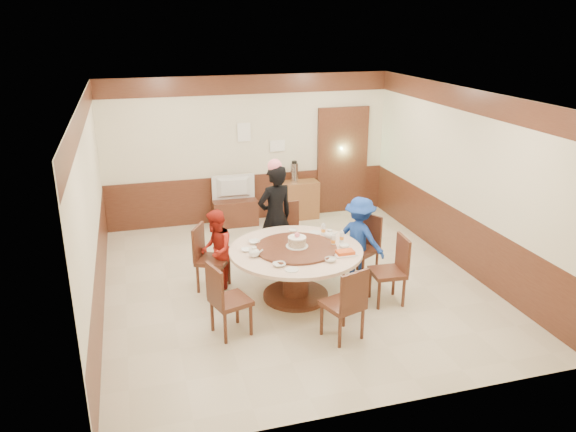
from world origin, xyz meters
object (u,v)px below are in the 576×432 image
object	(u,v)px
person_blue	(360,238)
television	(234,188)
person_standing	(275,217)
tv_stand	(235,212)
shrimp_platter	(345,253)
person_red	(216,250)
birthday_cake	(297,242)
thermos	(294,173)
banquet_table	(296,263)
side_cabinet	(298,200)

from	to	relation	value
person_blue	television	size ratio (longest dim) A/B	1.57
person_standing	tv_stand	distance (m)	2.18
person_standing	shrimp_platter	distance (m)	1.61
person_red	birthday_cake	distance (m)	1.23
birthday_cake	thermos	size ratio (longest dim) A/B	0.83
tv_stand	thermos	distance (m)	1.39
person_standing	banquet_table	bearing A→B (deg)	73.17
tv_stand	television	size ratio (longest dim) A/B	1.04
banquet_table	shrimp_platter	distance (m)	0.74
person_standing	thermos	distance (m)	2.31
person_red	birthday_cake	xyz separation A→B (m)	(1.05, -0.59, 0.25)
person_blue	thermos	world-z (taller)	person_blue
banquet_table	person_red	xyz separation A→B (m)	(-1.03, 0.60, 0.07)
shrimp_platter	tv_stand	xyz separation A→B (m)	(-0.85, 3.58, -0.53)
thermos	shrimp_platter	bearing A→B (deg)	-95.58
tv_stand	thermos	size ratio (longest dim) A/B	2.24
side_cabinet	television	bearing A→B (deg)	-178.65
television	side_cabinet	world-z (taller)	television
person_standing	birthday_cake	distance (m)	1.10
person_red	television	size ratio (longest dim) A/B	1.48
side_cabinet	thermos	xyz separation A→B (m)	(-0.07, 0.00, 0.56)
banquet_table	tv_stand	size ratio (longest dim) A/B	2.20
shrimp_platter	thermos	bearing A→B (deg)	84.42
person_blue	thermos	xyz separation A→B (m)	(-0.19, 2.85, 0.30)
person_standing	television	distance (m)	2.10
person_red	birthday_cake	bearing A→B (deg)	72.07
person_blue	birthday_cake	distance (m)	1.18
tv_stand	side_cabinet	distance (m)	1.28
tv_stand	thermos	bearing A→B (deg)	1.43
tv_stand	side_cabinet	xyz separation A→B (m)	(1.27, 0.03, 0.12)
birthday_cake	thermos	world-z (taller)	thermos
tv_stand	side_cabinet	bearing A→B (deg)	1.35
banquet_table	shrimp_platter	xyz separation A→B (m)	(0.58, -0.38, 0.24)
birthday_cake	person_blue	bearing A→B (deg)	18.34
banquet_table	person_standing	distance (m)	1.16
shrimp_platter	side_cabinet	world-z (taller)	shrimp_platter
person_blue	birthday_cake	xyz separation A→B (m)	(-1.10, -0.37, 0.21)
birthday_cake	thermos	bearing A→B (deg)	74.10
person_blue	shrimp_platter	bearing A→B (deg)	110.29
person_standing	person_blue	size ratio (longest dim) A/B	1.31
person_standing	person_red	world-z (taller)	person_standing
thermos	person_standing	bearing A→B (deg)	-114.01
side_cabinet	banquet_table	bearing A→B (deg)	-107.31
person_blue	birthday_cake	world-z (taller)	person_blue
birthday_cake	side_cabinet	size ratio (longest dim) A/B	0.39
banquet_table	person_standing	bearing A→B (deg)	90.23
side_cabinet	thermos	size ratio (longest dim) A/B	2.11
person_red	person_blue	bearing A→B (deg)	95.42
person_standing	side_cabinet	bearing A→B (deg)	-132.64
shrimp_platter	television	distance (m)	3.68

